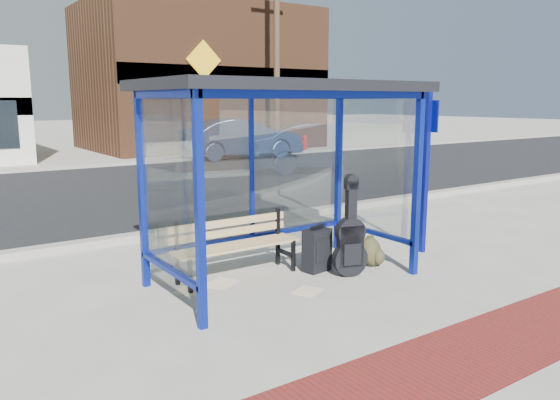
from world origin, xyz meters
TOP-DOWN VIEW (x-y plane):
  - ground at (0.00, 0.00)m, footprint 120.00×120.00m
  - brick_paver_strip at (0.00, -2.60)m, footprint 60.00×1.00m
  - curb_near at (0.00, 2.90)m, footprint 60.00×0.25m
  - street_asphalt at (0.00, 8.00)m, footprint 60.00×10.00m
  - curb_far at (0.00, 13.10)m, footprint 60.00×0.25m
  - far_sidewalk at (0.00, 15.00)m, footprint 60.00×4.00m
  - bus_shelter at (0.00, 0.07)m, footprint 3.30×1.80m
  - storefront_brown at (8.00, 18.49)m, footprint 10.00×7.08m
  - tree_right at (12.50, 22.00)m, footprint 3.60×3.60m
  - utility_pole_east at (9.00, 13.40)m, footprint 1.60×0.24m
  - bench at (-0.44, 0.46)m, footprint 1.65×0.40m
  - guitar_bag at (0.77, -0.34)m, footprint 0.47×0.25m
  - suitcase at (0.55, 0.04)m, footprint 0.38×0.28m
  - backpack at (1.30, -0.20)m, footprint 0.39×0.37m
  - sign_post at (2.41, -0.11)m, footprint 0.11×0.30m
  - newspaper_a at (-1.14, 0.27)m, footprint 0.42×0.43m
  - newspaper_b at (-0.02, -0.50)m, footprint 0.42×0.38m
  - newspaper_c at (-0.72, 0.32)m, footprint 0.49×0.45m
  - parked_car at (6.94, 12.79)m, footprint 4.77×2.16m
  - fire_hydrant at (10.52, 13.50)m, footprint 0.33×0.22m

SIDE VIEW (x-z plane):
  - ground at x=0.00m, z-range 0.00..0.00m
  - street_asphalt at x=0.00m, z-range 0.00..0.00m
  - newspaper_a at x=-1.14m, z-range 0.00..0.01m
  - newspaper_b at x=-0.02m, z-range 0.00..0.01m
  - newspaper_c at x=-0.72m, z-range 0.00..0.01m
  - far_sidewalk at x=0.00m, z-range 0.00..0.01m
  - brick_paver_strip at x=0.00m, z-range 0.00..0.01m
  - curb_near at x=0.00m, z-range 0.00..0.12m
  - curb_far at x=0.00m, z-range 0.00..0.12m
  - backpack at x=1.30m, z-range -0.01..0.40m
  - suitcase at x=0.55m, z-range -0.02..0.59m
  - fire_hydrant at x=10.52m, z-range 0.03..0.77m
  - bench at x=-0.44m, z-range 0.05..0.83m
  - guitar_bag at x=0.77m, z-range -0.16..1.06m
  - parked_car at x=6.94m, z-range 0.00..1.52m
  - sign_post at x=2.41m, z-range 0.15..2.52m
  - bus_shelter at x=0.00m, z-range 0.86..3.28m
  - storefront_brown at x=8.00m, z-range 0.00..6.40m
  - utility_pole_east at x=9.00m, z-range 0.11..8.11m
  - tree_right at x=12.50m, z-range 1.94..8.97m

